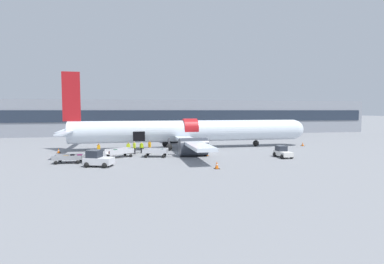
{
  "coord_description": "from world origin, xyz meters",
  "views": [
    {
      "loc": [
        -9.81,
        -39.01,
        5.86
      ],
      "look_at": [
        -1.07,
        2.27,
        2.8
      ],
      "focal_mm": 28.0,
      "sensor_mm": 36.0,
      "label": 1
    }
  ],
  "objects_px": {
    "airplane": "(186,132)",
    "baggage_cart_empty": "(70,159)",
    "baggage_tug_mid": "(283,153)",
    "ground_crew_helper": "(150,147)",
    "ground_crew_loader_b": "(134,147)",
    "baggage_cart_loading": "(120,153)",
    "baggage_cart_queued": "(156,152)",
    "ground_crew_loader_a": "(128,148)",
    "ground_crew_driver": "(142,147)",
    "ground_crew_supervisor": "(99,150)",
    "baggage_tug_lead": "(98,159)"
  },
  "relations": [
    {
      "from": "airplane",
      "to": "baggage_cart_empty",
      "type": "xyz_separation_m",
      "value": [
        -15.15,
        -10.02,
        -2.1
      ]
    },
    {
      "from": "baggage_tug_mid",
      "to": "ground_crew_helper",
      "type": "height_order",
      "value": "ground_crew_helper"
    },
    {
      "from": "baggage_tug_mid",
      "to": "ground_crew_loader_b",
      "type": "bearing_deg",
      "value": 159.39
    },
    {
      "from": "baggage_cart_loading",
      "to": "baggage_cart_queued",
      "type": "bearing_deg",
      "value": -9.39
    },
    {
      "from": "airplane",
      "to": "ground_crew_loader_b",
      "type": "height_order",
      "value": "airplane"
    },
    {
      "from": "baggage_cart_queued",
      "to": "ground_crew_loader_a",
      "type": "height_order",
      "value": "ground_crew_loader_a"
    },
    {
      "from": "baggage_tug_mid",
      "to": "ground_crew_driver",
      "type": "distance_m",
      "value": 18.57
    },
    {
      "from": "ground_crew_loader_a",
      "to": "ground_crew_supervisor",
      "type": "height_order",
      "value": "ground_crew_supervisor"
    },
    {
      "from": "ground_crew_loader_b",
      "to": "ground_crew_helper",
      "type": "distance_m",
      "value": 2.03
    },
    {
      "from": "baggage_tug_mid",
      "to": "ground_crew_driver",
      "type": "bearing_deg",
      "value": 156.64
    },
    {
      "from": "ground_crew_driver",
      "to": "ground_crew_supervisor",
      "type": "relative_size",
      "value": 0.94
    },
    {
      "from": "airplane",
      "to": "ground_crew_loader_b",
      "type": "relative_size",
      "value": 23.13
    },
    {
      "from": "ground_crew_loader_a",
      "to": "ground_crew_helper",
      "type": "bearing_deg",
      "value": -12.01
    },
    {
      "from": "airplane",
      "to": "baggage_tug_lead",
      "type": "xyz_separation_m",
      "value": [
        -11.93,
        -12.94,
        -1.84
      ]
    },
    {
      "from": "baggage_cart_loading",
      "to": "baggage_cart_queued",
      "type": "relative_size",
      "value": 1.0
    },
    {
      "from": "baggage_tug_mid",
      "to": "ground_crew_driver",
      "type": "relative_size",
      "value": 1.87
    },
    {
      "from": "ground_crew_loader_a",
      "to": "ground_crew_helper",
      "type": "distance_m",
      "value": 2.88
    },
    {
      "from": "baggage_cart_empty",
      "to": "ground_crew_driver",
      "type": "xyz_separation_m",
      "value": [
        8.13,
        5.95,
        0.35
      ]
    },
    {
      "from": "airplane",
      "to": "ground_crew_helper",
      "type": "distance_m",
      "value": 7.8
    },
    {
      "from": "baggage_cart_empty",
      "to": "ground_crew_loader_b",
      "type": "distance_m",
      "value": 8.95
    },
    {
      "from": "baggage_cart_queued",
      "to": "baggage_cart_loading",
      "type": "bearing_deg",
      "value": 170.61
    },
    {
      "from": "airplane",
      "to": "ground_crew_driver",
      "type": "xyz_separation_m",
      "value": [
        -7.02,
        -4.08,
        -1.75
      ]
    },
    {
      "from": "baggage_cart_queued",
      "to": "baggage_tug_mid",
      "type": "bearing_deg",
      "value": -13.49
    },
    {
      "from": "baggage_tug_mid",
      "to": "baggage_cart_loading",
      "type": "relative_size",
      "value": 0.71
    },
    {
      "from": "baggage_tug_lead",
      "to": "baggage_tug_mid",
      "type": "bearing_deg",
      "value": 3.92
    },
    {
      "from": "ground_crew_loader_b",
      "to": "airplane",
      "type": "bearing_deg",
      "value": 30.22
    },
    {
      "from": "ground_crew_loader_a",
      "to": "ground_crew_loader_b",
      "type": "xyz_separation_m",
      "value": [
        0.79,
        -0.52,
        0.06
      ]
    },
    {
      "from": "baggage_cart_loading",
      "to": "ground_crew_driver",
      "type": "height_order",
      "value": "ground_crew_driver"
    },
    {
      "from": "baggage_tug_lead",
      "to": "baggage_tug_mid",
      "type": "xyz_separation_m",
      "value": [
        21.95,
        1.51,
        -0.13
      ]
    },
    {
      "from": "baggage_cart_queued",
      "to": "ground_crew_loader_b",
      "type": "height_order",
      "value": "ground_crew_loader_b"
    },
    {
      "from": "ground_crew_driver",
      "to": "ground_crew_helper",
      "type": "bearing_deg",
      "value": -32.43
    },
    {
      "from": "baggage_tug_mid",
      "to": "ground_crew_loader_b",
      "type": "distance_m",
      "value": 19.26
    },
    {
      "from": "ground_crew_driver",
      "to": "ground_crew_supervisor",
      "type": "bearing_deg",
      "value": -162.29
    },
    {
      "from": "baggage_cart_queued",
      "to": "ground_crew_supervisor",
      "type": "height_order",
      "value": "ground_crew_supervisor"
    },
    {
      "from": "baggage_tug_lead",
      "to": "ground_crew_loader_a",
      "type": "bearing_deg",
      "value": 70.38
    },
    {
      "from": "ground_crew_supervisor",
      "to": "baggage_cart_empty",
      "type": "bearing_deg",
      "value": -122.41
    },
    {
      "from": "ground_crew_loader_b",
      "to": "ground_crew_supervisor",
      "type": "height_order",
      "value": "ground_crew_loader_b"
    },
    {
      "from": "baggage_cart_queued",
      "to": "ground_crew_driver",
      "type": "xyz_separation_m",
      "value": [
        -1.63,
        3.66,
        0.27
      ]
    },
    {
      "from": "baggage_cart_empty",
      "to": "ground_crew_helper",
      "type": "relative_size",
      "value": 2.33
    },
    {
      "from": "baggage_cart_empty",
      "to": "ground_crew_supervisor",
      "type": "xyz_separation_m",
      "value": [
        2.67,
        4.2,
        0.4
      ]
    },
    {
      "from": "baggage_tug_lead",
      "to": "airplane",
      "type": "bearing_deg",
      "value": 47.33
    },
    {
      "from": "airplane",
      "to": "baggage_cart_empty",
      "type": "bearing_deg",
      "value": -146.52
    },
    {
      "from": "baggage_tug_mid",
      "to": "baggage_cart_queued",
      "type": "bearing_deg",
      "value": 166.51
    },
    {
      "from": "ground_crew_loader_a",
      "to": "ground_crew_driver",
      "type": "bearing_deg",
      "value": 2.1
    },
    {
      "from": "baggage_tug_lead",
      "to": "ground_crew_loader_a",
      "type": "xyz_separation_m",
      "value": [
        3.14,
        8.8,
        0.09
      ]
    },
    {
      "from": "baggage_tug_mid",
      "to": "ground_crew_driver",
      "type": "xyz_separation_m",
      "value": [
        -17.04,
        7.36,
        0.21
      ]
    },
    {
      "from": "baggage_cart_queued",
      "to": "ground_crew_supervisor",
      "type": "distance_m",
      "value": 7.36
    },
    {
      "from": "baggage_cart_queued",
      "to": "ground_crew_helper",
      "type": "distance_m",
      "value": 3.08
    },
    {
      "from": "baggage_cart_empty",
      "to": "baggage_cart_queued",
      "type": "bearing_deg",
      "value": 13.15
    },
    {
      "from": "baggage_cart_queued",
      "to": "ground_crew_driver",
      "type": "height_order",
      "value": "ground_crew_driver"
    }
  ]
}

